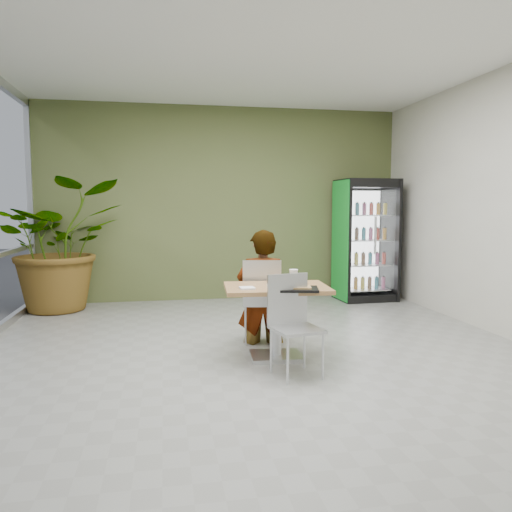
# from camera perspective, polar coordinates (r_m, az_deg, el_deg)

# --- Properties ---
(ground) EXTENTS (7.00, 7.00, 0.00)m
(ground) POSITION_cam_1_polar(r_m,az_deg,el_deg) (5.15, 0.82, -11.88)
(ground) COLOR gray
(ground) RESTS_ON ground
(room_envelope) EXTENTS (6.00, 7.00, 3.20)m
(room_envelope) POSITION_cam_1_polar(r_m,az_deg,el_deg) (4.91, 0.85, 6.21)
(room_envelope) COLOR beige
(room_envelope) RESTS_ON ground
(dining_table) EXTENTS (1.09, 0.80, 0.75)m
(dining_table) POSITION_cam_1_polar(r_m,az_deg,el_deg) (5.11, 2.34, -5.80)
(dining_table) COLOR #9F7C44
(dining_table) RESTS_ON ground
(chair_far) EXTENTS (0.49, 0.50, 0.96)m
(chair_far) POSITION_cam_1_polar(r_m,az_deg,el_deg) (5.64, 0.65, -4.43)
(chair_far) COLOR silver
(chair_far) RESTS_ON ground
(chair_near) EXTENTS (0.49, 0.49, 0.93)m
(chair_near) POSITION_cam_1_polar(r_m,az_deg,el_deg) (4.67, 4.13, -6.86)
(chair_near) COLOR silver
(chair_near) RESTS_ON ground
(seated_woman) EXTENTS (0.64, 0.47, 1.60)m
(seated_woman) POSITION_cam_1_polar(r_m,az_deg,el_deg) (5.71, 0.72, -4.99)
(seated_woman) COLOR black
(seated_woman) RESTS_ON ground
(pizza_plate) EXTENTS (0.29, 0.22, 0.03)m
(pizza_plate) POSITION_cam_1_polar(r_m,az_deg,el_deg) (5.13, 2.50, -3.15)
(pizza_plate) COLOR white
(pizza_plate) RESTS_ON dining_table
(soda_cup) EXTENTS (0.09, 0.09, 0.16)m
(soda_cup) POSITION_cam_1_polar(r_m,az_deg,el_deg) (5.15, 4.32, -2.45)
(soda_cup) COLOR white
(soda_cup) RESTS_ON dining_table
(napkin_stack) EXTENTS (0.15, 0.15, 0.02)m
(napkin_stack) POSITION_cam_1_polar(r_m,az_deg,el_deg) (4.88, -1.03, -3.68)
(napkin_stack) COLOR white
(napkin_stack) RESTS_ON dining_table
(cafeteria_tray) EXTENTS (0.49, 0.40, 0.02)m
(cafeteria_tray) POSITION_cam_1_polar(r_m,az_deg,el_deg) (4.82, 4.54, -3.79)
(cafeteria_tray) COLOR black
(cafeteria_tray) RESTS_ON dining_table
(beverage_fridge) EXTENTS (0.94, 0.74, 2.00)m
(beverage_fridge) POSITION_cam_1_polar(r_m,az_deg,el_deg) (8.49, 12.43, 1.79)
(beverage_fridge) COLOR black
(beverage_fridge) RESTS_ON ground
(potted_plant) EXTENTS (2.22, 2.09, 1.97)m
(potted_plant) POSITION_cam_1_polar(r_m,az_deg,el_deg) (8.02, -21.51, 1.19)
(potted_plant) COLOR #275C24
(potted_plant) RESTS_ON ground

